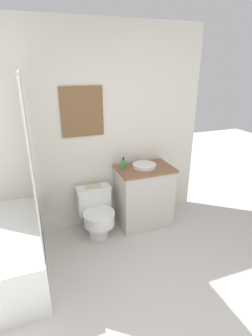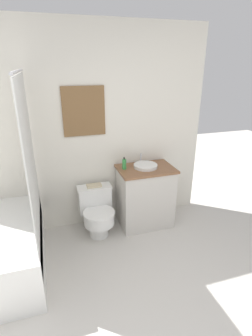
# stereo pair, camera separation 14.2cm
# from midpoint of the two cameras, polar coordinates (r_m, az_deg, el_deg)

# --- Properties ---
(wall_back) EXTENTS (3.32, 0.07, 2.50)m
(wall_back) POSITION_cam_midpoint_polar(r_m,az_deg,el_deg) (3.22, -12.29, 7.40)
(wall_back) COLOR silver
(wall_back) RESTS_ON ground_plane
(shower_area) EXTENTS (0.65, 1.31, 1.98)m
(shower_area) POSITION_cam_midpoint_polar(r_m,az_deg,el_deg) (3.00, -24.89, -15.64)
(shower_area) COLOR white
(shower_area) RESTS_ON ground_plane
(toilet) EXTENTS (0.43, 0.54, 0.59)m
(toilet) POSITION_cam_midpoint_polar(r_m,az_deg,el_deg) (3.34, -7.63, -9.41)
(toilet) COLOR white
(toilet) RESTS_ON ground_plane
(vanity) EXTENTS (0.71, 0.49, 0.81)m
(vanity) POSITION_cam_midpoint_polar(r_m,az_deg,el_deg) (3.47, 2.78, -6.09)
(vanity) COLOR beige
(vanity) RESTS_ON ground_plane
(sink) EXTENTS (0.30, 0.33, 0.13)m
(sink) POSITION_cam_midpoint_polar(r_m,az_deg,el_deg) (3.32, 2.76, 0.55)
(sink) COLOR white
(sink) RESTS_ON vanity
(soap_bottle) EXTENTS (0.05, 0.05, 0.15)m
(soap_bottle) POSITION_cam_midpoint_polar(r_m,az_deg,el_deg) (3.23, -1.86, 0.87)
(soap_bottle) COLOR green
(soap_bottle) RESTS_ON vanity
(book_on_tank) EXTENTS (0.18, 0.11, 0.02)m
(book_on_tank) POSITION_cam_midpoint_polar(r_m,az_deg,el_deg) (3.31, -8.38, -3.96)
(book_on_tank) COLOR beige
(book_on_tank) RESTS_ON toilet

